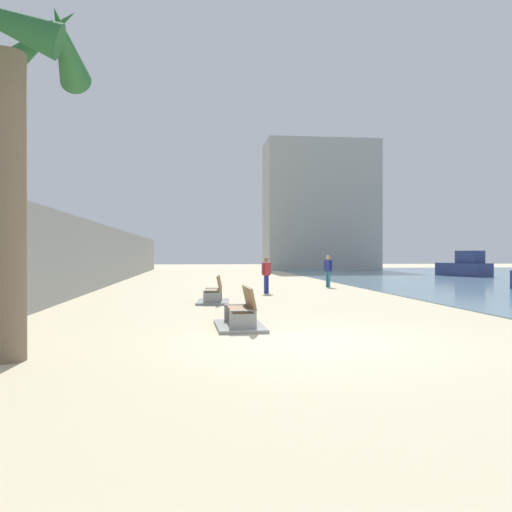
{
  "coord_description": "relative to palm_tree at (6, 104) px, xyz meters",
  "views": [
    {
      "loc": [
        -2.35,
        -10.26,
        1.76
      ],
      "look_at": [
        0.53,
        15.04,
        1.65
      ],
      "focal_mm": 36.87,
      "sensor_mm": 36.0,
      "label": 1
    }
  ],
  "objects": [
    {
      "name": "person_standing",
      "position": [
        9.99,
        18.0,
        -3.23
      ],
      "size": [
        0.38,
        0.42,
        1.68
      ],
      "color": "teal",
      "rests_on": "ground"
    },
    {
      "name": "bench_near",
      "position": [
        4.14,
        3.41,
        -3.98
      ],
      "size": [
        1.16,
        2.13,
        0.98
      ],
      "color": "gray",
      "rests_on": "ground"
    },
    {
      "name": "harbor_building",
      "position": [
        16.56,
        47.26,
        2.74
      ],
      "size": [
        12.0,
        6.0,
        13.9
      ],
      "primitive_type": "cube",
      "color": "#9E9E99",
      "rests_on": "ground"
    },
    {
      "name": "boat_nearest",
      "position": [
        23.68,
        29.38,
        -3.45
      ],
      "size": [
        2.96,
        4.54,
        1.96
      ],
      "color": "navy",
      "rests_on": "water_bay"
    },
    {
      "name": "person_walking",
      "position": [
        6.19,
        14.08,
        -3.28
      ],
      "size": [
        0.46,
        0.33,
        1.61
      ],
      "color": "navy",
      "rests_on": "ground"
    },
    {
      "name": "palm_tree",
      "position": [
        0.0,
        0.0,
        0.0
      ],
      "size": [
        2.83,
        3.05,
        6.27
      ],
      "color": "#7A6651",
      "rests_on": "ground"
    },
    {
      "name": "ground_plane",
      "position": [
        5.45,
        19.26,
        -4.21
      ],
      "size": [
        120.0,
        120.0,
        0.0
      ],
      "primitive_type": "plane",
      "color": "beige"
    },
    {
      "name": "seawall",
      "position": [
        -2.05,
        19.26,
        -2.58
      ],
      "size": [
        0.8,
        64.0,
        3.27
      ],
      "primitive_type": "cube",
      "color": "gray",
      "rests_on": "ground"
    },
    {
      "name": "bench_far",
      "position": [
        3.72,
        9.82,
        -3.98
      ],
      "size": [
        1.26,
        2.18,
        0.98
      ],
      "color": "gray",
      "rests_on": "ground"
    }
  ]
}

